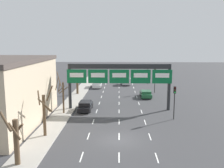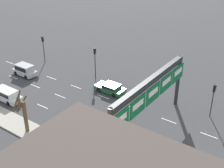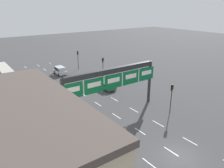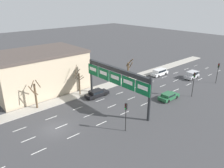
{
  "view_description": "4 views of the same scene",
  "coord_description": "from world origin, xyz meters",
  "px_view_note": "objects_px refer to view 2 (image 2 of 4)",
  "views": [
    {
      "loc": [
        -0.04,
        -24.52,
        9.85
      ],
      "look_at": [
        -1.0,
        9.72,
        4.29
      ],
      "focal_mm": 40.0,
      "sensor_mm": 36.0,
      "label": 1
    },
    {
      "loc": [
        -26.3,
        -1.59,
        21.66
      ],
      "look_at": [
        0.12,
        17.24,
        4.53
      ],
      "focal_mm": 50.0,
      "sensor_mm": 36.0,
      "label": 2
    },
    {
      "loc": [
        -16.83,
        -11.41,
        14.96
      ],
      "look_at": [
        1.26,
        13.86,
        3.82
      ],
      "focal_mm": 35.0,
      "sensor_mm": 36.0,
      "label": 3
    },
    {
      "loc": [
        26.09,
        -11.9,
        17.65
      ],
      "look_at": [
        -1.82,
        12.65,
        3.28
      ],
      "focal_mm": 35.0,
      "sensor_mm": 36.0,
      "label": 4
    }
  ],
  "objects_px": {
    "suv_white": "(6,94)",
    "tree_bare_second": "(130,159)",
    "car_green": "(110,88)",
    "traffic_light_far_end": "(43,44)",
    "traffic_light_near_gantry": "(95,57)",
    "car_black": "(129,151)",
    "sign_gantry": "(151,90)",
    "suv_silver": "(25,70)",
    "traffic_light_mid_block": "(214,94)",
    "tree_bare_furthest": "(24,113)"
  },
  "relations": [
    {
      "from": "suv_silver",
      "to": "traffic_light_far_end",
      "type": "xyz_separation_m",
      "value": [
        5.33,
        1.15,
        2.33
      ]
    },
    {
      "from": "car_black",
      "to": "traffic_light_mid_block",
      "type": "bearing_deg",
      "value": -19.0
    },
    {
      "from": "suv_white",
      "to": "suv_silver",
      "type": "distance_m",
      "value": 7.62
    },
    {
      "from": "traffic_light_mid_block",
      "to": "traffic_light_far_end",
      "type": "height_order",
      "value": "traffic_light_far_end"
    },
    {
      "from": "traffic_light_far_end",
      "to": "suv_white",
      "type": "bearing_deg",
      "value": -156.91
    },
    {
      "from": "sign_gantry",
      "to": "car_black",
      "type": "height_order",
      "value": "sign_gantry"
    },
    {
      "from": "traffic_light_mid_block",
      "to": "car_black",
      "type": "bearing_deg",
      "value": 161.0
    },
    {
      "from": "sign_gantry",
      "to": "car_black",
      "type": "distance_m",
      "value": 6.9
    },
    {
      "from": "traffic_light_mid_block",
      "to": "traffic_light_far_end",
      "type": "xyz_separation_m",
      "value": [
        -0.23,
        28.91,
        0.17
      ]
    },
    {
      "from": "traffic_light_mid_block",
      "to": "tree_bare_furthest",
      "type": "xyz_separation_m",
      "value": [
        -15.38,
        16.15,
        -0.58
      ]
    },
    {
      "from": "car_black",
      "to": "traffic_light_far_end",
      "type": "distance_m",
      "value": 27.58
    },
    {
      "from": "car_black",
      "to": "suv_white",
      "type": "bearing_deg",
      "value": 89.69
    },
    {
      "from": "sign_gantry",
      "to": "tree_bare_furthest",
      "type": "relative_size",
      "value": 3.22
    },
    {
      "from": "sign_gantry",
      "to": "car_black",
      "type": "bearing_deg",
      "value": -174.2
    },
    {
      "from": "traffic_light_near_gantry",
      "to": "tree_bare_furthest",
      "type": "height_order",
      "value": "tree_bare_furthest"
    },
    {
      "from": "traffic_light_near_gantry",
      "to": "tree_bare_second",
      "type": "distance_m",
      "value": 21.97
    },
    {
      "from": "traffic_light_mid_block",
      "to": "tree_bare_second",
      "type": "xyz_separation_m",
      "value": [
        -15.16,
        2.24,
        -0.29
      ]
    },
    {
      "from": "car_black",
      "to": "car_green",
      "type": "bearing_deg",
      "value": 43.47
    },
    {
      "from": "car_black",
      "to": "suv_white",
      "type": "distance_m",
      "value": 19.65
    },
    {
      "from": "sign_gantry",
      "to": "suv_silver",
      "type": "bearing_deg",
      "value": 85.96
    },
    {
      "from": "suv_silver",
      "to": "traffic_light_far_end",
      "type": "relative_size",
      "value": 0.86
    },
    {
      "from": "traffic_light_near_gantry",
      "to": "car_black",
      "type": "bearing_deg",
      "value": -131.35
    },
    {
      "from": "traffic_light_far_end",
      "to": "tree_bare_furthest",
      "type": "distance_m",
      "value": 19.82
    },
    {
      "from": "traffic_light_far_end",
      "to": "tree_bare_second",
      "type": "height_order",
      "value": "tree_bare_second"
    },
    {
      "from": "suv_white",
      "to": "tree_bare_second",
      "type": "distance_m",
      "value": 21.92
    },
    {
      "from": "car_black",
      "to": "traffic_light_far_end",
      "type": "bearing_deg",
      "value": 64.15
    },
    {
      "from": "car_black",
      "to": "suv_silver",
      "type": "distance_m",
      "value": 24.48
    },
    {
      "from": "car_green",
      "to": "traffic_light_near_gantry",
      "type": "xyz_separation_m",
      "value": [
        2.26,
        4.45,
        2.8
      ]
    },
    {
      "from": "suv_silver",
      "to": "traffic_light_far_end",
      "type": "height_order",
      "value": "traffic_light_far_end"
    },
    {
      "from": "car_green",
      "to": "suv_white",
      "type": "relative_size",
      "value": 0.91
    },
    {
      "from": "car_green",
      "to": "traffic_light_mid_block",
      "type": "height_order",
      "value": "traffic_light_mid_block"
    },
    {
      "from": "traffic_light_far_end",
      "to": "tree_bare_furthest",
      "type": "relative_size",
      "value": 0.97
    },
    {
      "from": "suv_white",
      "to": "tree_bare_furthest",
      "type": "xyz_separation_m",
      "value": [
        -3.29,
        -7.7,
        1.66
      ]
    },
    {
      "from": "suv_silver",
      "to": "traffic_light_near_gantry",
      "type": "distance_m",
      "value": 11.44
    },
    {
      "from": "car_green",
      "to": "traffic_light_near_gantry",
      "type": "distance_m",
      "value": 5.73
    },
    {
      "from": "sign_gantry",
      "to": "car_green",
      "type": "distance_m",
      "value": 11.27
    },
    {
      "from": "traffic_light_near_gantry",
      "to": "traffic_light_mid_block",
      "type": "xyz_separation_m",
      "value": [
        -0.03,
        -18.1,
        -0.35
      ]
    },
    {
      "from": "car_green",
      "to": "traffic_light_near_gantry",
      "type": "height_order",
      "value": "traffic_light_near_gantry"
    },
    {
      "from": "car_green",
      "to": "traffic_light_far_end",
      "type": "distance_m",
      "value": 15.62
    },
    {
      "from": "suv_white",
      "to": "traffic_light_near_gantry",
      "type": "height_order",
      "value": "traffic_light_near_gantry"
    },
    {
      "from": "car_black",
      "to": "traffic_light_near_gantry",
      "type": "distance_m",
      "value": 18.71
    },
    {
      "from": "sign_gantry",
      "to": "suv_silver",
      "type": "xyz_separation_m",
      "value": [
        1.63,
        23.04,
        -4.48
      ]
    },
    {
      "from": "car_green",
      "to": "traffic_light_near_gantry",
      "type": "bearing_deg",
      "value": 63.04
    },
    {
      "from": "sign_gantry",
      "to": "traffic_light_near_gantry",
      "type": "relative_size",
      "value": 3.14
    },
    {
      "from": "suv_silver",
      "to": "tree_bare_second",
      "type": "bearing_deg",
      "value": -110.63
    },
    {
      "from": "car_green",
      "to": "tree_bare_second",
      "type": "xyz_separation_m",
      "value": [
        -12.92,
        -11.41,
        2.16
      ]
    },
    {
      "from": "sign_gantry",
      "to": "tree_bare_furthest",
      "type": "distance_m",
      "value": 14.37
    },
    {
      "from": "traffic_light_near_gantry",
      "to": "sign_gantry",
      "type": "bearing_deg",
      "value": -118.3
    },
    {
      "from": "suv_white",
      "to": "tree_bare_second",
      "type": "bearing_deg",
      "value": -98.08
    },
    {
      "from": "suv_white",
      "to": "tree_bare_second",
      "type": "xyz_separation_m",
      "value": [
        -3.07,
        -21.62,
        1.95
      ]
    }
  ]
}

